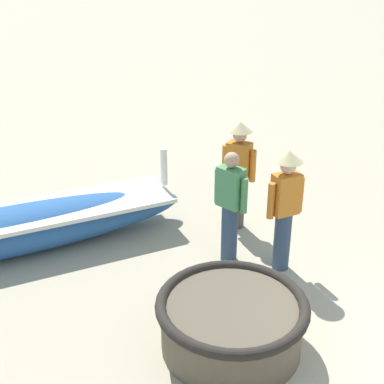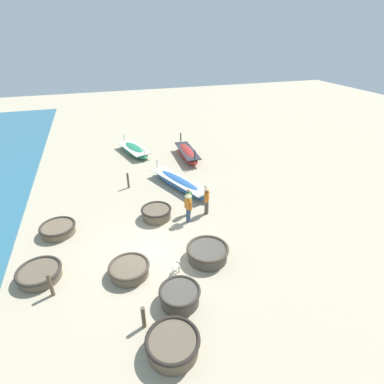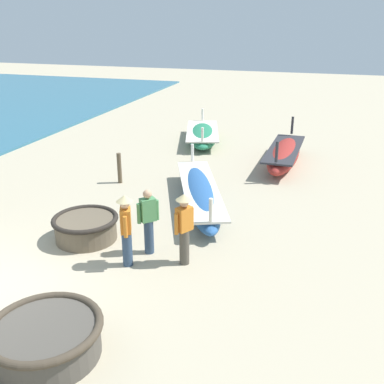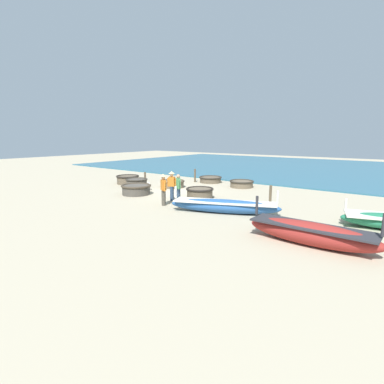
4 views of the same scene
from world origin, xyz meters
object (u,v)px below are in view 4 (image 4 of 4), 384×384
(coracle_front_left, at_px, (210,179))
(long_boat_ochre_hull, at_px, (311,233))
(long_boat_white_hull, at_px, (224,206))
(mooring_post_mid_beach, at_px, (270,195))
(mooring_post_shoreline, at_px, (195,176))
(coracle_weathered, at_px, (173,183))
(coracle_nearest, at_px, (137,183))
(dog, at_px, (149,185))
(coracle_far_right, at_px, (242,184))
(coracle_front_right, at_px, (200,193))
(fisherman_standing_left, at_px, (163,188))
(fisherman_crouching, at_px, (172,184))
(coracle_center, at_px, (128,179))
(fisherman_standing_right, at_px, (178,188))
(coracle_beside_post, at_px, (136,189))
(mooring_post_inland, at_px, (145,178))

(coracle_front_left, distance_m, long_boat_ochre_hull, 13.92)
(long_boat_white_hull, distance_m, long_boat_ochre_hull, 4.89)
(mooring_post_mid_beach, bearing_deg, mooring_post_shoreline, -116.07)
(coracle_weathered, relative_size, mooring_post_shoreline, 1.63)
(coracle_nearest, relative_size, long_boat_white_hull, 0.30)
(mooring_post_mid_beach, bearing_deg, dog, -83.74)
(mooring_post_mid_beach, bearing_deg, coracle_far_right, -135.92)
(coracle_nearest, bearing_deg, coracle_front_right, 86.73)
(fisherman_standing_left, relative_size, mooring_post_mid_beach, 1.64)
(coracle_front_right, distance_m, long_boat_white_hull, 3.58)
(long_boat_ochre_hull, height_order, fisherman_crouching, fisherman_crouching)
(coracle_nearest, height_order, coracle_weathered, coracle_nearest)
(coracle_center, xyz_separation_m, fisherman_standing_right, (2.80, 7.38, 0.49))
(coracle_beside_post, relative_size, dog, 3.20)
(coracle_far_right, distance_m, coracle_front_right, 4.89)
(coracle_center, relative_size, fisherman_standing_right, 1.10)
(coracle_weathered, relative_size, dog, 2.91)
(long_boat_ochre_hull, bearing_deg, coracle_far_right, -140.57)
(mooring_post_inland, bearing_deg, fisherman_standing_left, 53.41)
(long_boat_white_hull, distance_m, fisherman_crouching, 3.85)
(coracle_center, relative_size, fisherman_crouching, 1.03)
(fisherman_standing_left, distance_m, fisherman_standing_right, 0.97)
(coracle_beside_post, distance_m, mooring_post_inland, 4.12)
(coracle_nearest, relative_size, long_boat_ochre_hull, 0.35)
(coracle_front_right, relative_size, dog, 2.78)
(coracle_weathered, bearing_deg, mooring_post_shoreline, -176.04)
(coracle_far_right, height_order, long_boat_white_hull, long_boat_white_hull)
(coracle_front_left, bearing_deg, mooring_post_mid_beach, 56.94)
(long_boat_ochre_hull, xyz_separation_m, fisherman_crouching, (-2.46, -8.27, 0.55))
(coracle_center, distance_m, fisherman_crouching, 7.21)
(fisherman_standing_right, bearing_deg, mooring_post_shoreline, -150.09)
(coracle_weathered, bearing_deg, coracle_front_left, 165.65)
(fisherman_standing_left, xyz_separation_m, mooring_post_mid_beach, (-3.66, 4.32, -0.45))
(coracle_front_right, xyz_separation_m, mooring_post_mid_beach, (-0.98, 3.93, 0.18))
(fisherman_standing_left, distance_m, dog, 4.82)
(dog, bearing_deg, mooring_post_mid_beach, 96.26)
(coracle_nearest, xyz_separation_m, long_boat_white_hull, (2.40, 8.67, -0.00))
(coracle_far_right, bearing_deg, fisherman_standing_right, -2.66)
(coracle_center, relative_size, mooring_post_shoreline, 1.66)
(coracle_weathered, relative_size, mooring_post_inland, 1.85)
(fisherman_standing_left, bearing_deg, mooring_post_mid_beach, 130.30)
(coracle_front_left, distance_m, coracle_weathered, 3.60)
(coracle_nearest, xyz_separation_m, mooring_post_mid_beach, (-0.65, 9.68, 0.17))
(coracle_beside_post, bearing_deg, dog, -162.98)
(coracle_nearest, height_order, long_boat_ochre_hull, long_boat_ochre_hull)
(mooring_post_inland, bearing_deg, coracle_front_left, 135.94)
(coracle_front_left, distance_m, mooring_post_inland, 5.06)
(mooring_post_inland, bearing_deg, dog, 50.99)
(coracle_weathered, bearing_deg, fisherman_standing_right, 44.39)
(coracle_far_right, relative_size, coracle_nearest, 1.11)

